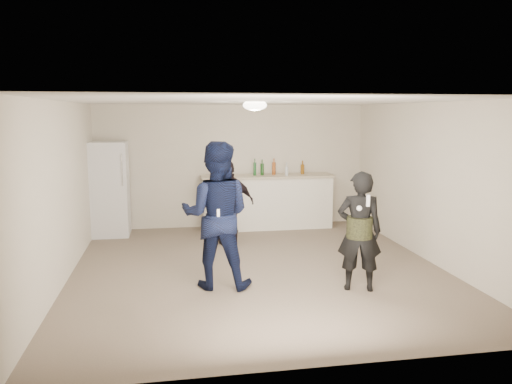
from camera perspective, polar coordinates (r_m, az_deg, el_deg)
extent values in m
plane|color=#6B5B4C|center=(7.63, 0.26, -8.79)|extent=(6.00, 6.00, 0.00)
plane|color=silver|center=(7.27, 0.27, 10.32)|extent=(6.00, 6.00, 0.00)
plane|color=beige|center=(10.29, -2.67, 2.97)|extent=(6.00, 0.00, 6.00)
plane|color=beige|center=(4.48, 7.06, -5.08)|extent=(6.00, 0.00, 6.00)
plane|color=beige|center=(7.38, -21.24, -0.05)|extent=(0.00, 6.00, 6.00)
plane|color=beige|center=(8.28, 19.35, 0.98)|extent=(0.00, 6.00, 6.00)
cube|color=white|center=(10.18, 1.31, -1.22)|extent=(2.60, 0.56, 1.05)
cube|color=beige|center=(10.09, 1.32, 1.83)|extent=(2.68, 0.64, 0.04)
cube|color=white|center=(9.93, -16.39, 0.34)|extent=(0.70, 0.70, 1.80)
cylinder|color=silver|center=(9.48, -15.06, 2.45)|extent=(0.02, 0.02, 0.60)
ellipsoid|color=white|center=(7.56, -0.13, 9.89)|extent=(0.36, 0.36, 0.16)
cylinder|color=silver|center=(9.91, -4.57, 2.27)|extent=(0.08, 0.08, 0.17)
imported|color=#101B45|center=(6.68, -4.57, -2.66)|extent=(1.11, 0.95, 1.97)
imported|color=black|center=(6.72, 11.73, -4.41)|extent=(0.67, 0.53, 1.60)
cylinder|color=#303518|center=(6.70, 11.75, -3.98)|extent=(0.34, 0.34, 0.28)
imported|color=black|center=(8.87, -3.06, -1.28)|extent=(0.90, 0.41, 1.50)
cube|color=silver|center=(6.40, -4.34, -2.60)|extent=(0.04, 0.04, 0.15)
sphere|color=white|center=(6.45, -3.29, -3.12)|extent=(0.07, 0.07, 0.07)
cube|color=white|center=(6.40, 12.68, -0.97)|extent=(0.04, 0.04, 0.15)
sphere|color=white|center=(6.41, 11.72, -1.84)|extent=(0.07, 0.07, 0.07)
cylinder|color=#164F1D|center=(10.05, -0.14, 2.65)|extent=(0.06, 0.06, 0.26)
cylinder|color=silver|center=(10.04, 3.52, 2.41)|extent=(0.07, 0.07, 0.18)
cylinder|color=brown|center=(10.32, 5.33, 2.61)|extent=(0.08, 0.08, 0.20)
cylinder|color=#144012|center=(10.10, 0.71, 2.62)|extent=(0.07, 0.07, 0.23)
cylinder|color=#994616|center=(10.17, 2.05, 2.70)|extent=(0.07, 0.07, 0.25)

